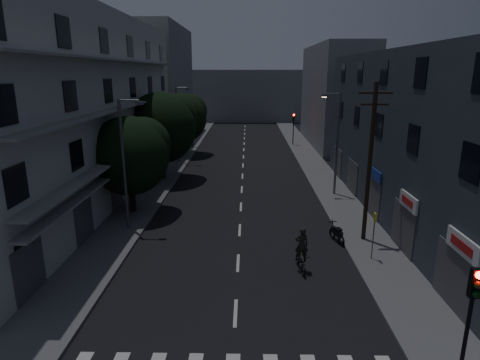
{
  "coord_description": "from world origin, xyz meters",
  "views": [
    {
      "loc": [
        0.46,
        -12.56,
        9.65
      ],
      "look_at": [
        0.0,
        12.0,
        3.0
      ],
      "focal_mm": 30.0,
      "sensor_mm": 36.0,
      "label": 1
    }
  ],
  "objects_px": {
    "bus_stop_sign": "(374,227)",
    "motorcycle": "(337,234)",
    "utility_pole": "(370,160)",
    "traffic_signal_near": "(472,305)",
    "cyclist": "(301,256)"
  },
  "relations": [
    {
      "from": "utility_pole",
      "to": "motorcycle",
      "type": "xyz_separation_m",
      "value": [
        -1.58,
        -0.12,
        -4.4
      ]
    },
    {
      "from": "cyclist",
      "to": "bus_stop_sign",
      "type": "bearing_deg",
      "value": 9.18
    },
    {
      "from": "bus_stop_sign",
      "to": "cyclist",
      "type": "height_order",
      "value": "bus_stop_sign"
    },
    {
      "from": "bus_stop_sign",
      "to": "cyclist",
      "type": "xyz_separation_m",
      "value": [
        -3.86,
        -1.13,
        -1.11
      ]
    },
    {
      "from": "traffic_signal_near",
      "to": "bus_stop_sign",
      "type": "xyz_separation_m",
      "value": [
        0.02,
        9.03,
        -1.21
      ]
    },
    {
      "from": "traffic_signal_near",
      "to": "bus_stop_sign",
      "type": "height_order",
      "value": "traffic_signal_near"
    },
    {
      "from": "utility_pole",
      "to": "motorcycle",
      "type": "distance_m",
      "value": 4.68
    },
    {
      "from": "traffic_signal_near",
      "to": "cyclist",
      "type": "xyz_separation_m",
      "value": [
        -3.84,
        7.91,
        -2.32
      ]
    },
    {
      "from": "motorcycle",
      "to": "utility_pole",
      "type": "bearing_deg",
      "value": -10.07
    },
    {
      "from": "traffic_signal_near",
      "to": "cyclist",
      "type": "height_order",
      "value": "traffic_signal_near"
    },
    {
      "from": "traffic_signal_near",
      "to": "bus_stop_sign",
      "type": "bearing_deg",
      "value": 89.88
    },
    {
      "from": "bus_stop_sign",
      "to": "motorcycle",
      "type": "distance_m",
      "value": 3.12
    },
    {
      "from": "utility_pole",
      "to": "cyclist",
      "type": "xyz_separation_m",
      "value": [
        -4.15,
        -3.71,
        -4.09
      ]
    },
    {
      "from": "utility_pole",
      "to": "motorcycle",
      "type": "height_order",
      "value": "utility_pole"
    },
    {
      "from": "motorcycle",
      "to": "cyclist",
      "type": "distance_m",
      "value": 4.42
    }
  ]
}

